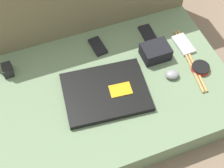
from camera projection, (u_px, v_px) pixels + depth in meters
ground_plane at (112, 101)px, 1.42m from camera, size 8.00×8.00×0.00m
couch_seat at (112, 94)px, 1.37m from camera, size 1.02×0.67×0.12m
laptop at (106, 92)px, 1.29m from camera, size 0.37×0.30×0.03m
computer_mouse at (172, 74)px, 1.33m from camera, size 0.07×0.06×0.03m
speaker_puck at (200, 68)px, 1.36m from camera, size 0.08×0.08×0.02m
phone_silver at (183, 44)px, 1.44m from camera, size 0.07×0.12×0.01m
phone_black at (98, 46)px, 1.43m from camera, size 0.06×0.11×0.01m
phone_small at (148, 34)px, 1.48m from camera, size 0.06×0.11×0.01m
camera_pouch at (155, 52)px, 1.38m from camera, size 0.12×0.10×0.06m
charger_brick at (8, 70)px, 1.34m from camera, size 0.04×0.06×0.04m
drumstick_pair at (190, 60)px, 1.39m from camera, size 0.07×0.35×0.01m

